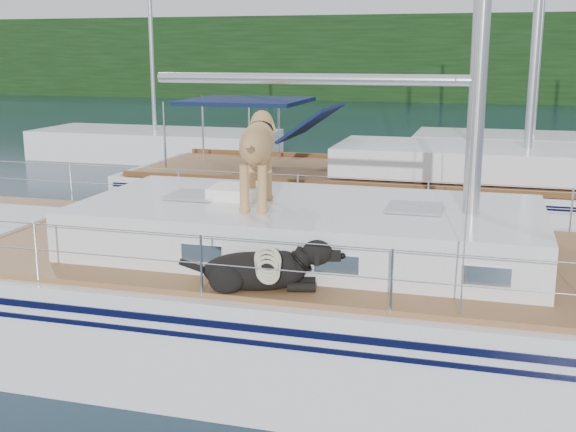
% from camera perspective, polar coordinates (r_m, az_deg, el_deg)
% --- Properties ---
extents(ground, '(120.00, 120.00, 0.00)m').
position_cam_1_polar(ground, '(9.00, -3.46, -10.06)').
color(ground, black).
rests_on(ground, ground).
extents(tree_line, '(90.00, 3.00, 6.00)m').
position_cam_1_polar(tree_line, '(52.89, 13.12, 12.03)').
color(tree_line, black).
rests_on(tree_line, ground).
extents(shore_bank, '(92.00, 1.00, 1.20)m').
position_cam_1_polar(shore_bank, '(54.16, 13.05, 9.50)').
color(shore_bank, '#595147').
rests_on(shore_bank, ground).
extents(main_sailboat, '(12.00, 3.80, 14.01)m').
position_cam_1_polar(main_sailboat, '(8.73, -2.95, -6.02)').
color(main_sailboat, white).
rests_on(main_sailboat, ground).
extents(neighbor_sailboat, '(11.00, 3.50, 13.30)m').
position_cam_1_polar(neighbor_sailboat, '(14.64, 9.13, 1.38)').
color(neighbor_sailboat, white).
rests_on(neighbor_sailboat, ground).
extents(bg_boat_west, '(8.00, 3.00, 11.65)m').
position_cam_1_polar(bg_boat_west, '(24.52, -10.42, 5.52)').
color(bg_boat_west, white).
rests_on(bg_boat_west, ground).
extents(bg_boat_center, '(7.20, 3.00, 11.65)m').
position_cam_1_polar(bg_boat_center, '(24.04, 18.69, 4.92)').
color(bg_boat_center, white).
rests_on(bg_boat_center, ground).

